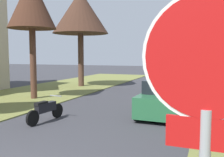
{
  "coord_description": "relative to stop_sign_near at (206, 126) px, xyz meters",
  "views": [
    {
      "loc": [
        4.07,
        -3.21,
        2.63
      ],
      "look_at": [
        -0.06,
        7.5,
        1.59
      ],
      "focal_mm": 40.99,
      "sensor_mm": 36.0,
      "label": 1
    }
  ],
  "objects": [
    {
      "name": "curbside_mailbox",
      "position": [
        0.03,
        5.76,
        -1.14
      ],
      "size": [
        0.22,
        0.44,
        1.27
      ],
      "color": "brown",
      "rests_on": "grass_verge_right"
    },
    {
      "name": "stop_sign_far",
      "position": [
        -0.2,
        13.57,
        -0.02
      ],
      "size": [
        0.81,
        0.44,
        2.96
      ],
      "color": "#9EA0A5",
      "rests_on": "grass_verge_right"
    },
    {
      "name": "street_tree_left_mid_b",
      "position": [
        -9.9,
        10.95,
        3.46
      ],
      "size": [
        2.83,
        2.83,
        7.22
      ],
      "color": "brown",
      "rests_on": "grass_verge_left"
    },
    {
      "name": "stop_sign_near",
      "position": [
        0.0,
        0.0,
        0.0
      ],
      "size": [
        0.81,
        0.07,
        2.98
      ],
      "color": "#9EA0A5",
      "rests_on": "grass_verge_right"
    },
    {
      "name": "parked_sedan_navy",
      "position": [
        -1.68,
        16.4,
        -1.48
      ],
      "size": [
        2.03,
        4.44,
        1.57
      ],
      "color": "navy",
      "rests_on": "ground"
    },
    {
      "name": "parked_sedan_green",
      "position": [
        -1.8,
        9.82,
        -1.48
      ],
      "size": [
        2.03,
        4.44,
        1.57
      ],
      "color": "#28663D",
      "rests_on": "ground"
    },
    {
      "name": "street_tree_left_far",
      "position": [
        -10.21,
        17.59,
        3.98
      ],
      "size": [
        4.65,
        4.65,
        7.96
      ],
      "color": "brown",
      "rests_on": "grass_verge_left"
    },
    {
      "name": "parked_motorcycle",
      "position": [
        -6.04,
        6.73,
        -1.72
      ],
      "size": [
        0.6,
        2.05,
        0.97
      ],
      "color": "black",
      "rests_on": "ground"
    },
    {
      "name": "parked_sedan_white",
      "position": [
        -1.86,
        23.57,
        -1.48
      ],
      "size": [
        2.03,
        4.44,
        1.57
      ],
      "color": "white",
      "rests_on": "ground"
    }
  ]
}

